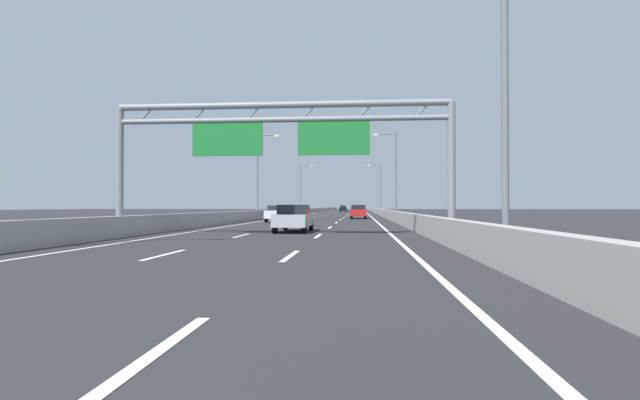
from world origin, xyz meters
name	(u,v)px	position (x,y,z in m)	size (l,w,h in m)	color
ground_plane	(342,213)	(0.00, 100.00, 0.00)	(260.00, 260.00, 0.00)	#262628
lane_dash_left_1	(165,255)	(-1.80, 12.50, 0.01)	(0.16, 3.00, 0.01)	white
lane_dash_left_2	(242,236)	(-1.80, 21.50, 0.01)	(0.16, 3.00, 0.01)	white
lane_dash_left_3	(275,227)	(-1.80, 30.50, 0.01)	(0.16, 3.00, 0.01)	white
lane_dash_left_4	(294,223)	(-1.80, 39.50, 0.01)	(0.16, 3.00, 0.01)	white
lane_dash_left_5	(306,220)	(-1.80, 48.50, 0.01)	(0.16, 3.00, 0.01)	white
lane_dash_left_6	(314,218)	(-1.80, 57.50, 0.01)	(0.16, 3.00, 0.01)	white
lane_dash_left_7	(320,216)	(-1.80, 66.50, 0.01)	(0.16, 3.00, 0.01)	white
lane_dash_left_8	(325,215)	(-1.80, 75.50, 0.01)	(0.16, 3.00, 0.01)	white
lane_dash_left_9	(328,214)	(-1.80, 84.50, 0.01)	(0.16, 3.00, 0.01)	white
lane_dash_left_10	(331,213)	(-1.80, 93.50, 0.01)	(0.16, 3.00, 0.01)	white
lane_dash_left_11	(334,213)	(-1.80, 102.50, 0.01)	(0.16, 3.00, 0.01)	white
lane_dash_left_12	(336,212)	(-1.80, 111.50, 0.01)	(0.16, 3.00, 0.01)	white
lane_dash_left_13	(337,212)	(-1.80, 120.50, 0.01)	(0.16, 3.00, 0.01)	white
lane_dash_left_14	(339,211)	(-1.80, 129.50, 0.01)	(0.16, 3.00, 0.01)	white
lane_dash_left_15	(340,211)	(-1.80, 138.50, 0.01)	(0.16, 3.00, 0.01)	white
lane_dash_left_16	(341,211)	(-1.80, 147.50, 0.01)	(0.16, 3.00, 0.01)	white
lane_dash_left_17	(342,210)	(-1.80, 156.50, 0.01)	(0.16, 3.00, 0.01)	white
lane_dash_right_0	(152,356)	(1.80, 3.50, 0.01)	(0.16, 3.00, 0.01)	white
lane_dash_right_1	(290,256)	(1.80, 12.50, 0.01)	(0.16, 3.00, 0.01)	white
lane_dash_right_2	(318,236)	(1.80, 21.50, 0.01)	(0.16, 3.00, 0.01)	white
lane_dash_right_3	(330,227)	(1.80, 30.50, 0.01)	(0.16, 3.00, 0.01)	white
lane_dash_right_4	(336,223)	(1.80, 39.50, 0.01)	(0.16, 3.00, 0.01)	white
lane_dash_right_5	(341,220)	(1.80, 48.50, 0.01)	(0.16, 3.00, 0.01)	white
lane_dash_right_6	(344,218)	(1.80, 57.50, 0.01)	(0.16, 3.00, 0.01)	white
lane_dash_right_7	(346,216)	(1.80, 66.50, 0.01)	(0.16, 3.00, 0.01)	white
lane_dash_right_8	(347,215)	(1.80, 75.50, 0.01)	(0.16, 3.00, 0.01)	white
lane_dash_right_9	(349,214)	(1.80, 84.50, 0.01)	(0.16, 3.00, 0.01)	white
lane_dash_right_10	(350,213)	(1.80, 93.50, 0.01)	(0.16, 3.00, 0.01)	white
lane_dash_right_11	(350,213)	(1.80, 102.50, 0.01)	(0.16, 3.00, 0.01)	white
lane_dash_right_12	(351,212)	(1.80, 111.50, 0.01)	(0.16, 3.00, 0.01)	white
lane_dash_right_13	(352,212)	(1.80, 120.50, 0.01)	(0.16, 3.00, 0.01)	white
lane_dash_right_14	(352,211)	(1.80, 129.50, 0.01)	(0.16, 3.00, 0.01)	white
lane_dash_right_15	(353,211)	(1.80, 138.50, 0.01)	(0.16, 3.00, 0.01)	white
lane_dash_right_16	(353,211)	(1.80, 147.50, 0.01)	(0.16, 3.00, 0.01)	white
lane_dash_right_17	(354,210)	(1.80, 156.50, 0.01)	(0.16, 3.00, 0.01)	white
edge_line_left	(311,214)	(-5.25, 88.00, 0.01)	(0.16, 176.00, 0.01)	white
edge_line_right	(368,214)	(5.25, 88.00, 0.01)	(0.16, 176.00, 0.01)	white
barrier_left	(313,210)	(-6.90, 110.00, 0.47)	(0.45, 220.00, 0.95)	#9E9E99
barrier_right	(373,210)	(6.90, 110.00, 0.47)	(0.45, 220.00, 0.95)	#9E9E99
sign_gantry	(281,134)	(-0.01, 21.83, 4.81)	(16.26, 0.36, 6.36)	gray
streetlamp_right_near	(496,60)	(7.47, 12.74, 5.40)	(2.58, 0.28, 9.50)	slate
streetlamp_left_mid	(259,170)	(-7.47, 52.52, 5.40)	(2.58, 0.28, 9.50)	slate
streetlamp_right_mid	(394,170)	(7.47, 52.52, 5.40)	(2.58, 0.28, 9.50)	slate
streetlamp_left_far	(302,186)	(-7.47, 92.30, 5.40)	(2.58, 0.28, 9.50)	slate
streetlamp_right_far	(379,185)	(7.47, 92.30, 5.40)	(2.58, 0.28, 9.50)	slate
black_car	(343,209)	(-0.20, 115.64, 0.79)	(1.70, 4.19, 1.57)	black
white_car	(278,213)	(-3.55, 41.76, 0.75)	(1.73, 4.17, 1.45)	silver
red_car	(358,212)	(3.59, 53.21, 0.78)	(1.75, 4.57, 1.53)	red
silver_car	(294,218)	(0.18, 25.15, 0.75)	(1.72, 4.65, 1.47)	#A8ADB2
green_car	(293,212)	(-3.45, 51.27, 0.77)	(1.77, 4.27, 1.51)	#1E7A38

